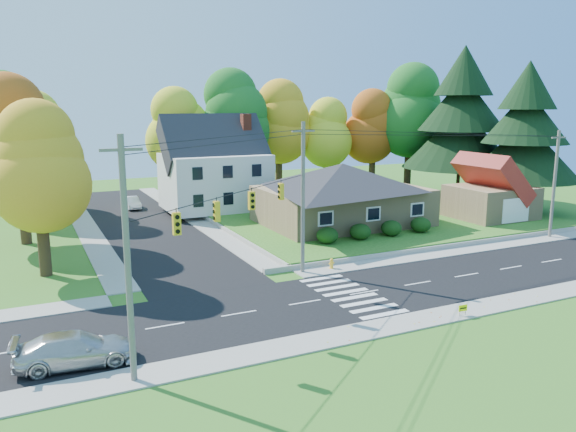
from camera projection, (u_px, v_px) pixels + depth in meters
name	position (u px, v px, depth m)	size (l,w,h in m)	color
ground	(364.00, 293.00, 33.56)	(120.00, 120.00, 0.00)	#3D7923
road_main	(364.00, 292.00, 33.56)	(90.00, 8.00, 0.02)	black
road_cross	(142.00, 223.00, 53.17)	(8.00, 44.00, 0.02)	black
sidewalk_north	(324.00, 270.00, 37.98)	(90.00, 2.00, 0.08)	#9C9A90
sidewalk_south	(417.00, 320.00, 29.13)	(90.00, 2.00, 0.08)	#9C9A90
lawn	(358.00, 212.00, 57.60)	(30.00, 30.00, 0.50)	#3D7923
ranch_house	(342.00, 193.00, 50.47)	(14.60, 10.60, 5.40)	tan
colonial_house	(215.00, 169.00, 57.45)	(10.40, 8.40, 9.60)	silver
garage	(491.00, 193.00, 52.93)	(7.30, 6.30, 4.60)	tan
hedge_row	(376.00, 230.00, 45.19)	(10.70, 1.70, 1.27)	#163A10
traffic_infrastructure	(352.00, 205.00, 33.69)	(38.10, 10.66, 10.00)	#666059
tree_lot_0	(179.00, 130.00, 61.16)	(6.72, 6.72, 12.51)	#3F2A19
tree_lot_1	(234.00, 118.00, 62.57)	(7.84, 7.84, 14.60)	#3F2A19
tree_lot_2	(279.00, 123.00, 66.12)	(7.28, 7.28, 13.56)	#3F2A19
tree_lot_3	(327.00, 133.00, 68.03)	(6.16, 6.16, 11.47)	#3F2A19
tree_lot_4	(373.00, 127.00, 69.56)	(6.72, 6.72, 12.51)	#3F2A19
tree_lot_5	(410.00, 111.00, 69.11)	(8.40, 8.40, 15.64)	#3F2A19
conifer_east_a	(462.00, 120.00, 62.63)	(12.80, 12.80, 16.96)	#3F2A19
conifer_east_b	(525.00, 133.00, 56.19)	(11.20, 11.20, 14.84)	#3F2A19
tree_west_0	(37.00, 167.00, 35.58)	(6.16, 6.16, 11.47)	#3F2A19
tree_west_1	(17.00, 138.00, 43.74)	(7.28, 7.28, 13.56)	#3F2A19
tree_west_2	(29.00, 139.00, 53.14)	(6.72, 6.72, 12.51)	#3F2A19
tree_west_3	(5.00, 123.00, 59.11)	(7.84, 7.84, 14.60)	#3F2A19
silver_sedan	(75.00, 349.00, 24.05)	(2.05, 5.04, 1.46)	#B8B8B8
white_car	(132.00, 203.00, 60.46)	(1.34, 3.85, 1.27)	silver
fire_hydrant	(332.00, 264.00, 38.25)	(0.44, 0.34, 0.78)	yellow
yard_sign	(463.00, 308.00, 29.67)	(0.53, 0.07, 0.66)	black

